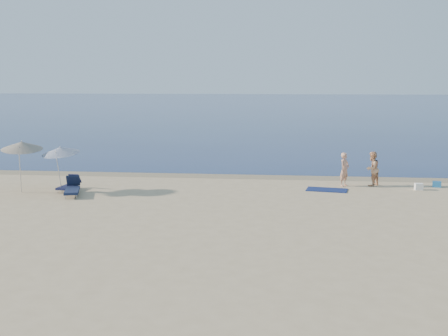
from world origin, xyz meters
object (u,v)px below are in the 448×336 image
Objects in this scene: umbrella_near at (60,150)px; person_left at (344,169)px; blue_cooler at (437,184)px; person_right at (372,169)px.

person_left is at bearing 33.12° from umbrella_near.
umbrella_near is (-17.96, -3.05, 1.83)m from blue_cooler.
umbrella_near is (-14.81, -3.09, 1.11)m from person_right.
person_left is 4.11× the size of blue_cooler.
umbrella_near reaches higher than person_right.
person_right is 0.75× the size of umbrella_near.
umbrella_near is (-13.43, -2.83, 1.13)m from person_left.
person_right reaches higher than blue_cooler.
person_right is at bearing -42.61° from person_left.
person_left is 1.40m from person_right.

